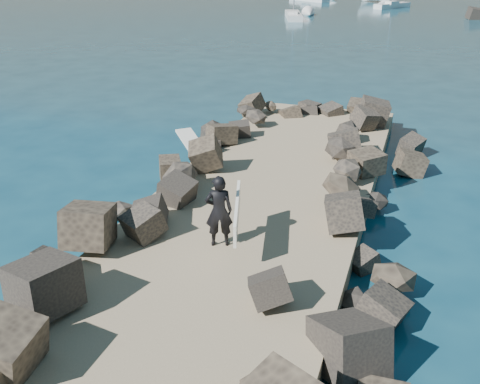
{
  "coord_description": "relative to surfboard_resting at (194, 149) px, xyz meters",
  "views": [
    {
      "loc": [
        3.98,
        -12.66,
        7.06
      ],
      "look_at": [
        0.0,
        -1.0,
        1.5
      ],
      "focal_mm": 40.0,
      "sensor_mm": 36.0,
      "label": 1
    }
  ],
  "objects": [
    {
      "name": "sailboat_a",
      "position": [
        -8.07,
        47.33,
        -0.69
      ],
      "size": [
        3.67,
        7.34,
        8.67
      ],
      "color": "silver",
      "rests_on": "ground"
    },
    {
      "name": "ground",
      "position": [
        2.92,
        -2.8,
        -1.04
      ],
      "size": [
        800.0,
        800.0,
        0.0
      ],
      "primitive_type": "plane",
      "color": "#0F384C",
      "rests_on": "ground"
    },
    {
      "name": "riprap_right",
      "position": [
        5.82,
        -4.3,
        -0.54
      ],
      "size": [
        2.6,
        22.0,
        1.0
      ],
      "primitive_type": "cube",
      "color": "black",
      "rests_on": "ground"
    },
    {
      "name": "sailboat_b",
      "position": [
        1.73,
        63.89,
        -0.69
      ],
      "size": [
        4.58,
        6.14,
        7.76
      ],
      "color": "silver",
      "rests_on": "ground"
    },
    {
      "name": "surfboard_resting",
      "position": [
        0.0,
        0.0,
        0.0
      ],
      "size": [
        1.96,
        2.05,
        0.08
      ],
      "primitive_type": "cube",
      "rotation": [
        0.0,
        0.0,
        0.75
      ],
      "color": "white",
      "rests_on": "riprap_left"
    },
    {
      "name": "riprap_left",
      "position": [
        0.02,
        -4.3,
        -0.54
      ],
      "size": [
        2.6,
        22.0,
        1.0
      ],
      "primitive_type": "cube",
      "color": "black",
      "rests_on": "ground"
    },
    {
      "name": "surfer_with_board",
      "position": [
        2.87,
        -4.98,
        0.46
      ],
      "size": [
        1.18,
        2.14,
        1.79
      ],
      "color": "black",
      "rests_on": "jetty"
    },
    {
      "name": "jetty",
      "position": [
        2.92,
        -4.8,
        -0.74
      ],
      "size": [
        6.0,
        26.0,
        0.6
      ],
      "primitive_type": "cube",
      "color": "#8C7759",
      "rests_on": "ground"
    }
  ]
}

